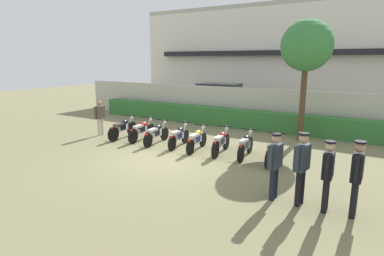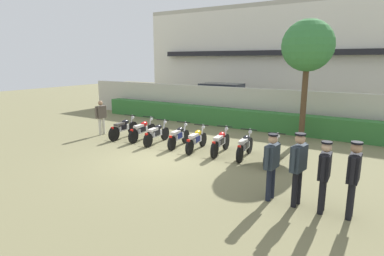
{
  "view_description": "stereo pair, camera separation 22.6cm",
  "coord_description": "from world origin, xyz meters",
  "views": [
    {
      "loc": [
        6.29,
        -8.5,
        3.41
      ],
      "look_at": [
        0.0,
        2.0,
        0.76
      ],
      "focal_mm": 29.48,
      "sensor_mm": 36.0,
      "label": 1
    },
    {
      "loc": [
        6.49,
        -8.38,
        3.41
      ],
      "look_at": [
        0.0,
        2.0,
        0.76
      ],
      "focal_mm": 29.48,
      "sensor_mm": 36.0,
      "label": 2
    }
  ],
  "objects": [
    {
      "name": "compound_wall",
      "position": [
        0.0,
        7.09,
        0.99
      ],
      "size": [
        21.66,
        0.3,
        1.99
      ],
      "primitive_type": "cube",
      "color": "#BCB7A8",
      "rests_on": "ground"
    },
    {
      "name": "ground",
      "position": [
        0.0,
        0.0,
        0.0
      ],
      "size": [
        60.0,
        60.0,
        0.0
      ],
      "primitive_type": "plane",
      "color": "olive"
    },
    {
      "name": "hedge_row",
      "position": [
        0.0,
        6.39,
        0.47
      ],
      "size": [
        17.33,
        0.7,
        0.94
      ],
      "primitive_type": "cube",
      "color": "#337033",
      "rests_on": "ground"
    },
    {
      "name": "officer_0",
      "position": [
        4.25,
        -1.12,
        0.99
      ],
      "size": [
        0.26,
        0.67,
        1.68
      ],
      "rotation": [
        0.0,
        0.0,
        3.05
      ],
      "color": "black",
      "rests_on": "ground"
    },
    {
      "name": "officer_1",
      "position": [
        4.88,
        -1.12,
        1.06
      ],
      "size": [
        0.3,
        0.69,
        1.77
      ],
      "rotation": [
        0.0,
        0.0,
        2.97
      ],
      "color": "black",
      "rests_on": "ground"
    },
    {
      "name": "motorcycle_in_row_0",
      "position": [
        -3.34,
        1.61,
        0.46
      ],
      "size": [
        0.6,
        1.92,
        0.97
      ],
      "rotation": [
        0.0,
        0.0,
        1.65
      ],
      "color": "black",
      "rests_on": "ground"
    },
    {
      "name": "motorcycle_in_row_5",
      "position": [
        1.42,
        1.72,
        0.45
      ],
      "size": [
        0.6,
        1.87,
        0.97
      ],
      "rotation": [
        0.0,
        0.0,
        1.7
      ],
      "color": "black",
      "rests_on": "ground"
    },
    {
      "name": "officer_2",
      "position": [
        5.46,
        -1.16,
        0.99
      ],
      "size": [
        0.23,
        0.67,
        1.67
      ],
      "rotation": [
        0.0,
        0.0,
        3.17
      ],
      "color": "black",
      "rests_on": "ground"
    },
    {
      "name": "officer_3",
      "position": [
        6.04,
        -1.11,
        1.03
      ],
      "size": [
        0.24,
        0.69,
        1.73
      ],
      "rotation": [
        0.0,
        0.0,
        3.11
      ],
      "color": "black",
      "rests_on": "ground"
    },
    {
      "name": "inspector_person",
      "position": [
        -4.65,
        1.54,
        0.94
      ],
      "size": [
        0.22,
        0.65,
        1.59
      ],
      "color": "beige",
      "rests_on": "ground"
    },
    {
      "name": "motorcycle_in_row_7",
      "position": [
        3.4,
        1.64,
        0.45
      ],
      "size": [
        0.6,
        1.9,
        0.96
      ],
      "rotation": [
        0.0,
        0.0,
        1.63
      ],
      "color": "black",
      "rests_on": "ground"
    },
    {
      "name": "motorcycle_in_row_1",
      "position": [
        -2.41,
        1.79,
        0.45
      ],
      "size": [
        0.6,
        1.94,
        0.96
      ],
      "rotation": [
        0.0,
        0.0,
        1.67
      ],
      "color": "black",
      "rests_on": "ground"
    },
    {
      "name": "building",
      "position": [
        0.0,
        16.93,
        3.69
      ],
      "size": [
        22.8,
        6.5,
        7.39
      ],
      "color": "silver",
      "rests_on": "ground"
    },
    {
      "name": "tree_near_inspector",
      "position": [
        3.5,
        5.26,
        3.94
      ],
      "size": [
        2.1,
        2.1,
        5.04
      ],
      "color": "#4C3823",
      "rests_on": "ground"
    },
    {
      "name": "parked_car",
      "position": [
        -2.83,
        10.51,
        0.94
      ],
      "size": [
        4.59,
        2.26,
        1.89
      ],
      "rotation": [
        0.0,
        0.0,
        0.05
      ],
      "color": "#9EA3A8",
      "rests_on": "ground"
    },
    {
      "name": "motorcycle_in_row_6",
      "position": [
        2.38,
        1.74,
        0.45
      ],
      "size": [
        0.6,
        1.83,
        0.96
      ],
      "rotation": [
        0.0,
        0.0,
        1.69
      ],
      "color": "black",
      "rests_on": "ground"
    },
    {
      "name": "motorcycle_in_row_2",
      "position": [
        -1.5,
        1.63,
        0.44
      ],
      "size": [
        0.6,
        1.86,
        0.94
      ],
      "rotation": [
        0.0,
        0.0,
        1.66
      ],
      "color": "black",
      "rests_on": "ground"
    },
    {
      "name": "motorcycle_in_row_4",
      "position": [
        0.44,
        1.62,
        0.44
      ],
      "size": [
        0.6,
        1.81,
        0.94
      ],
      "rotation": [
        0.0,
        0.0,
        1.69
      ],
      "color": "black",
      "rests_on": "ground"
    },
    {
      "name": "motorcycle_in_row_3",
      "position": [
        -0.45,
        1.72,
        0.44
      ],
      "size": [
        0.6,
        1.78,
        0.94
      ],
      "rotation": [
        0.0,
        0.0,
        1.7
      ],
      "color": "black",
      "rests_on": "ground"
    }
  ]
}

